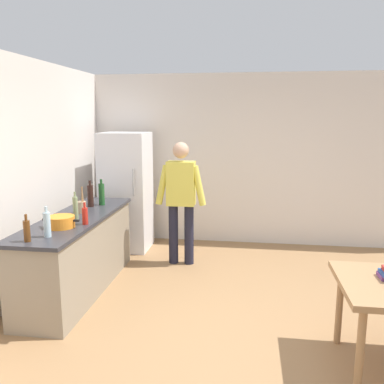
{
  "coord_description": "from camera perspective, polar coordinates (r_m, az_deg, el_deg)",
  "views": [
    {
      "loc": [
        -0.04,
        -3.45,
        2.04
      ],
      "look_at": [
        -0.74,
        1.44,
        1.1
      ],
      "focal_mm": 37.48,
      "sensor_mm": 36.0,
      "label": 1
    }
  ],
  "objects": [
    {
      "name": "bottle_vinegar_tall",
      "position": [
        4.64,
        -16.25,
        -2.2
      ],
      "size": [
        0.06,
        0.06,
        0.32
      ],
      "color": "gray",
      "rests_on": "kitchen_counter"
    },
    {
      "name": "bottle_wine_green",
      "position": [
        5.33,
        -12.74,
        -0.27
      ],
      "size": [
        0.08,
        0.08,
        0.34
      ],
      "color": "#1E5123",
      "rests_on": "kitchen_counter"
    },
    {
      "name": "bottle_wine_dark",
      "position": [
        5.27,
        -14.26,
        -0.47
      ],
      "size": [
        0.08,
        0.08,
        0.34
      ],
      "color": "black",
      "rests_on": "kitchen_counter"
    },
    {
      "name": "person",
      "position": [
        5.48,
        -1.58,
        -0.44
      ],
      "size": [
        0.7,
        0.22,
        1.7
      ],
      "color": "#1E1E2D",
      "rests_on": "ground_plane"
    },
    {
      "name": "bottle_water_clear",
      "position": [
        4.07,
        -19.93,
        -4.32
      ],
      "size": [
        0.07,
        0.07,
        0.3
      ],
      "color": "silver",
      "rests_on": "kitchen_counter"
    },
    {
      "name": "bottle_beer_brown",
      "position": [
        3.99,
        -22.45,
        -5.09
      ],
      "size": [
        0.06,
        0.06,
        0.26
      ],
      "color": "#5B3314",
      "rests_on": "kitchen_counter"
    },
    {
      "name": "wall_back",
      "position": [
        6.49,
        8.48,
        4.51
      ],
      "size": [
        6.4,
        0.12,
        2.7
      ],
      "primitive_type": "cube",
      "color": "silver",
      "rests_on": "ground_plane"
    },
    {
      "name": "refrigerator",
      "position": [
        6.24,
        -9.34,
        0.07
      ],
      "size": [
        0.7,
        0.67,
        1.8
      ],
      "color": "white",
      "rests_on": "ground_plane"
    },
    {
      "name": "cooking_pot",
      "position": [
        4.38,
        -18.14,
        -4.05
      ],
      "size": [
        0.4,
        0.28,
        0.12
      ],
      "color": "orange",
      "rests_on": "kitchen_counter"
    },
    {
      "name": "bottle_sauce_red",
      "position": [
        4.42,
        -14.98,
        -3.27
      ],
      "size": [
        0.06,
        0.06,
        0.24
      ],
      "color": "#B22319",
      "rests_on": "kitchen_counter"
    },
    {
      "name": "utensil_jar",
      "position": [
        4.96,
        -15.45,
        -2.01
      ],
      "size": [
        0.11,
        0.11,
        0.32
      ],
      "color": "tan",
      "rests_on": "kitchen_counter"
    },
    {
      "name": "kitchen_counter",
      "position": [
        4.94,
        -15.9,
        -8.42
      ],
      "size": [
        0.64,
        2.2,
        0.9
      ],
      "color": "gray",
      "rests_on": "ground_plane"
    },
    {
      "name": "ground_plane",
      "position": [
        4.01,
        8.05,
        -19.97
      ],
      "size": [
        14.0,
        14.0,
        0.0
      ],
      "primitive_type": "plane",
      "color": "#936D47"
    }
  ]
}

